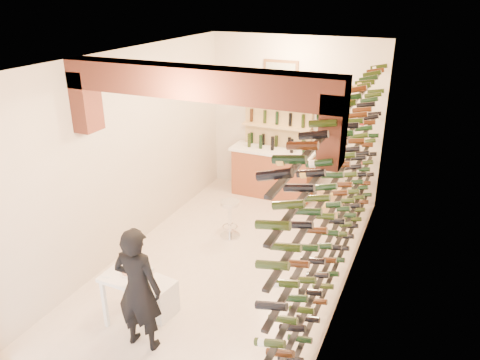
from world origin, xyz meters
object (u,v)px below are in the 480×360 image
(wine_rack, at_px, (336,189))
(person, at_px, (138,289))
(tasting_table, at_px, (126,282))
(crate_lower, at_px, (330,209))
(back_counter, at_px, (272,171))
(white_stool, at_px, (159,299))
(chrome_barstool, at_px, (230,216))

(wine_rack, bearing_deg, person, -130.94)
(tasting_table, bearing_deg, wine_rack, 40.47)
(person, relative_size, crate_lower, 3.19)
(tasting_table, distance_m, crate_lower, 4.35)
(back_counter, xyz_separation_m, white_stool, (-0.07, -4.16, -0.29))
(back_counter, relative_size, white_stool, 3.55)
(wine_rack, relative_size, chrome_barstool, 8.42)
(back_counter, bearing_deg, white_stool, -91.01)
(crate_lower, bearing_deg, wine_rack, -77.03)
(chrome_barstool, bearing_deg, back_counter, 87.66)
(back_counter, relative_size, tasting_table, 1.90)
(tasting_table, bearing_deg, back_counter, 86.65)
(wine_rack, relative_size, person, 3.57)
(back_counter, relative_size, crate_lower, 3.40)
(wine_rack, relative_size, back_counter, 3.35)
(crate_lower, bearing_deg, white_stool, -110.62)
(tasting_table, height_order, chrome_barstool, tasting_table)
(tasting_table, bearing_deg, white_stool, 45.39)
(back_counter, xyz_separation_m, crate_lower, (1.32, -0.45, -0.38))
(white_stool, relative_size, person, 0.30)
(wine_rack, relative_size, tasting_table, 6.38)
(crate_lower, bearing_deg, chrome_barstool, -133.67)
(tasting_table, relative_size, crate_lower, 1.79)
(white_stool, height_order, person, person)
(person, bearing_deg, tasting_table, -38.92)
(back_counter, distance_m, chrome_barstool, 1.92)
(chrome_barstool, bearing_deg, white_stool, -89.87)
(tasting_table, height_order, person, person)
(tasting_table, bearing_deg, crate_lower, 68.38)
(white_stool, distance_m, chrome_barstool, 2.25)
(back_counter, bearing_deg, crate_lower, -18.70)
(white_stool, bearing_deg, chrome_barstool, 90.13)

